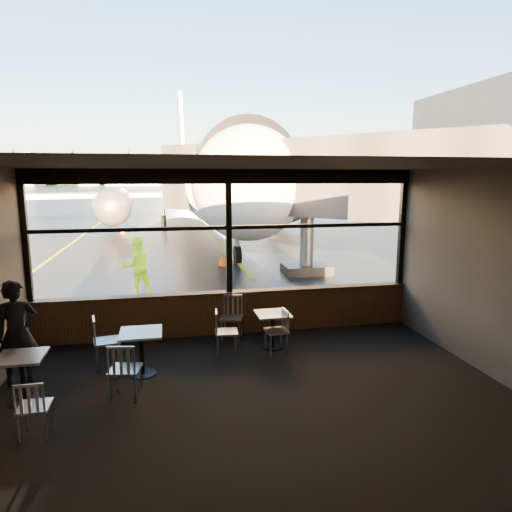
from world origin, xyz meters
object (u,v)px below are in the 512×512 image
object	(u,v)px
chair_near_e	(276,331)
chair_mid_w	(107,342)
jet_bridge	(311,200)
cafe_table_left	(23,379)
cafe_table_near	(273,330)
chair_left_s	(34,407)
airliner	(200,139)
passenger	(17,333)
chair_near_n	(231,318)
ground_crew	(137,266)
cone_wing	(123,230)
chair_mid_s	(125,370)
cafe_table_mid	(142,353)
cone_nose	(223,259)
chair_near_w	(226,332)

from	to	relation	value
chair_near_e	chair_mid_w	bearing A→B (deg)	85.34
jet_bridge	cafe_table_left	world-z (taller)	jet_bridge
cafe_table_near	chair_left_s	bearing A→B (deg)	-146.82
airliner	passenger	distance (m)	23.49
chair_near_n	ground_crew	size ratio (longest dim) A/B	0.54
chair_mid_w	passenger	distance (m)	1.44
chair_near_n	passenger	world-z (taller)	passenger
chair_near_e	airliner	bearing A→B (deg)	-6.87
cafe_table_near	cone_wing	distance (m)	20.32
chair_mid_s	chair_left_s	size ratio (longest dim) A/B	1.13
jet_bridge	cafe_table_mid	xyz separation A→B (m)	(-5.37, -7.31, -2.20)
airliner	chair_left_s	distance (m)	25.14
chair_near_e	cone_nose	xyz separation A→B (m)	(0.11, 8.91, -0.15)
cafe_table_near	cafe_table_mid	distance (m)	2.59
passenger	ground_crew	size ratio (longest dim) A/B	1.01
cone_nose	airliner	bearing A→B (deg)	88.94
chair_near_e	chair_mid_w	xyz separation A→B (m)	(-3.11, -0.07, 0.04)
cafe_table_near	passenger	bearing A→B (deg)	-170.87
cafe_table_mid	chair_near_w	distance (m)	1.66
jet_bridge	chair_mid_s	xyz separation A→B (m)	(-5.57, -8.15, -2.12)
chair_mid_s	chair_mid_w	xyz separation A→B (m)	(-0.41, 1.32, -0.00)
chair_near_e	cafe_table_mid	bearing A→B (deg)	96.40
cafe_table_near	chair_near_w	size ratio (longest dim) A/B	0.82
cafe_table_mid	cafe_table_near	bearing A→B (deg)	17.36
airliner	chair_near_w	size ratio (longest dim) A/B	43.20
chair_near_e	passenger	bearing A→B (deg)	90.24
cafe_table_left	chair_near_n	distance (m)	4.02
chair_near_w	cone_wing	xyz separation A→B (m)	(-3.54, 19.98, -0.21)
airliner	chair_near_w	bearing A→B (deg)	-95.32
chair_near_n	chair_mid_w	distance (m)	2.54
cafe_table_mid	cafe_table_left	bearing A→B (deg)	-159.15
chair_mid_s	cone_nose	xyz separation A→B (m)	(2.80, 10.30, -0.20)
chair_near_e	chair_near_n	distance (m)	1.14
cafe_table_mid	chair_near_e	size ratio (longest dim) A/B	0.91
cafe_table_left	chair_mid_w	size ratio (longest dim) A/B	0.79
chair_near_n	cone_wing	world-z (taller)	chair_near_n
chair_mid_s	chair_near_e	bearing A→B (deg)	37.51
chair_mid_w	cone_nose	distance (m)	9.54
chair_near_w	ground_crew	size ratio (longest dim) A/B	0.51
passenger	cone_nose	size ratio (longest dim) A/B	3.23
cafe_table_left	chair_mid_s	xyz separation A→B (m)	(1.50, -0.20, 0.10)
chair_near_e	cone_wing	bearing A→B (deg)	6.68
chair_near_n	chair_mid_w	world-z (taller)	same
chair_mid_s	passenger	world-z (taller)	passenger
cafe_table_mid	chair_near_e	bearing A→B (deg)	12.36
passenger	chair_mid_w	bearing A→B (deg)	-11.63
airliner	cone_wing	world-z (taller)	airliner
chair_mid_w	cafe_table_mid	bearing A→B (deg)	42.00
passenger	airliner	bearing A→B (deg)	49.07
jet_bridge	chair_near_n	distance (m)	7.24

